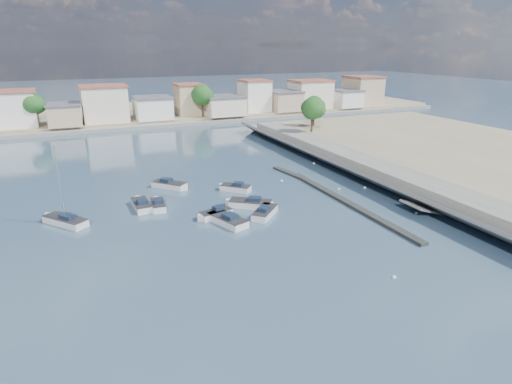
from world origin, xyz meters
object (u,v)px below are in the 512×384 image
motorboat_a (226,220)px  motorboat_b (158,205)px  motorboat_c (248,204)px  motorboat_h (266,212)px  sailboat (64,220)px  motorboat_e (141,205)px  motorboat_f (234,188)px  motorboat_d (214,215)px  motorboat_g (171,185)px

motorboat_a → motorboat_b: bearing=127.7°
motorboat_c → motorboat_h: bearing=-77.3°
motorboat_c → sailboat: 20.79m
motorboat_c → sailboat: bearing=171.2°
motorboat_b → motorboat_e: (-1.85, 0.80, 0.00)m
motorboat_f → motorboat_b: bearing=-168.1°
motorboat_c → motorboat_d: 5.18m
motorboat_a → motorboat_c: size_ratio=1.08×
motorboat_a → motorboat_h: (4.96, 0.28, -0.00)m
motorboat_a → motorboat_d: bearing=109.6°
motorboat_f → motorboat_g: 8.79m
motorboat_e → motorboat_h: bearing=-32.7°
motorboat_b → motorboat_c: same height
motorboat_b → sailboat: (-10.43, -0.84, 0.04)m
motorboat_f → motorboat_g: (-7.50, 4.60, 0.00)m
motorboat_b → motorboat_c: size_ratio=0.82×
motorboat_c → motorboat_f: bearing=84.8°
motorboat_f → motorboat_h: bearing=-88.8°
sailboat → motorboat_f: bearing=8.3°
motorboat_f → motorboat_d: bearing=-124.5°
motorboat_b → motorboat_c: 10.88m
motorboat_a → sailboat: 17.71m
motorboat_b → motorboat_e: size_ratio=0.86×
motorboat_a → motorboat_e: 11.49m
motorboat_d → motorboat_e: size_ratio=0.87×
motorboat_g → motorboat_f: bearing=-31.5°
motorboat_d → sailboat: size_ratio=0.48×
motorboat_c → motorboat_d: (-4.90, -1.69, -0.00)m
motorboat_e → sailboat: size_ratio=0.55×
motorboat_e → motorboat_f: size_ratio=1.25×
motorboat_d → motorboat_e: 9.60m
motorboat_b → sailboat: size_ratio=0.48×
motorboat_b → motorboat_d: size_ratio=0.99×
motorboat_f → sailboat: bearing=-171.7°
motorboat_g → motorboat_b: bearing=-115.0°
motorboat_f → sailboat: size_ratio=0.44×
motorboat_c → motorboat_g: same height
motorboat_h → sailboat: bearing=162.9°
motorboat_a → motorboat_d: (-0.70, 1.96, -0.00)m
motorboat_g → motorboat_e: bearing=-129.8°
motorboat_c → motorboat_e: size_ratio=1.06×
motorboat_e → motorboat_g: bearing=50.2°
motorboat_c → motorboat_e: same height
motorboat_c → sailboat: size_ratio=0.58×
motorboat_c → motorboat_f: (0.57, 6.25, -0.00)m
motorboat_h → motorboat_d: bearing=163.4°
motorboat_b → motorboat_e: same height
sailboat → motorboat_g: bearing=29.4°
motorboat_b → motorboat_d: (5.22, -5.69, -0.00)m
motorboat_a → motorboat_f: same height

